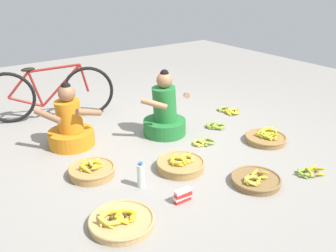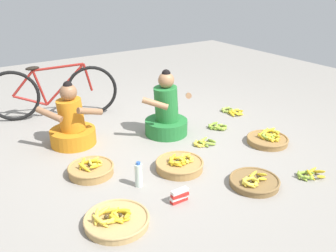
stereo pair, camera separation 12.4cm
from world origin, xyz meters
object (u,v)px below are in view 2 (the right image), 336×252
at_px(banana_basket_back_right, 91,169).
at_px(water_bottle, 139,175).
at_px(banana_basket_front_left, 116,220).
at_px(loose_bananas_back_center, 310,175).
at_px(vendor_woman_front, 166,114).
at_px(banana_basket_front_right, 268,139).
at_px(vendor_woman_behind, 72,125).
at_px(banana_basket_near_bicycle, 180,165).
at_px(bicycle_leaning, 53,92).
at_px(loose_bananas_front_center, 203,143).
at_px(banana_basket_back_left, 254,182).
at_px(loose_bananas_mid_right, 218,127).
at_px(packet_carton_stack, 179,196).
at_px(loose_bananas_near_vendor, 233,111).

xyz_separation_m(banana_basket_back_right, water_bottle, (0.29, -0.45, 0.06)).
xyz_separation_m(banana_basket_front_left, loose_bananas_back_center, (1.90, -0.39, -0.02)).
distance_m(vendor_woman_front, banana_basket_front_right, 1.23).
distance_m(vendor_woman_behind, banana_basket_near_bicycle, 1.37).
bearing_deg(banana_basket_back_right, vendor_woman_front, 19.17).
relative_size(banana_basket_near_bicycle, loose_bananas_back_center, 1.71).
relative_size(bicycle_leaning, loose_bananas_front_center, 5.95).
distance_m(banana_basket_back_left, loose_bananas_mid_right, 1.35).
bearing_deg(packet_carton_stack, banana_basket_front_left, 177.99).
relative_size(banana_basket_front_left, packet_carton_stack, 3.15).
height_order(loose_bananas_back_center, water_bottle, water_bottle).
relative_size(bicycle_leaning, banana_basket_back_right, 3.55).
height_order(loose_bananas_mid_right, water_bottle, water_bottle).
relative_size(banana_basket_back_left, packet_carton_stack, 2.83).
bearing_deg(vendor_woman_front, bicycle_leaning, 126.20).
relative_size(vendor_woman_behind, banana_basket_back_left, 1.59).
bearing_deg(banana_basket_front_left, vendor_woman_front, 43.77).
bearing_deg(loose_bananas_front_center, loose_bananas_near_vendor, 29.73).
bearing_deg(banana_basket_back_right, loose_bananas_front_center, -4.18).
relative_size(vendor_woman_behind, water_bottle, 2.99).
xyz_separation_m(loose_bananas_near_vendor, packet_carton_stack, (-1.88, -1.34, 0.03)).
xyz_separation_m(banana_basket_front_left, banana_basket_back_right, (0.15, 0.85, 0.01)).
xyz_separation_m(vendor_woman_behind, banana_basket_back_left, (1.09, -1.81, -0.20)).
xyz_separation_m(banana_basket_back_right, banana_basket_back_left, (1.19, -1.05, -0.01)).
bearing_deg(loose_bananas_front_center, loose_bananas_mid_right, 30.70).
distance_m(banana_basket_back_right, water_bottle, 0.54).
height_order(loose_bananas_back_center, loose_bananas_near_vendor, loose_bananas_near_vendor).
bearing_deg(vendor_woman_behind, bicycle_leaning, 83.99).
bearing_deg(vendor_woman_front, vendor_woman_behind, 161.22).
bearing_deg(banana_basket_near_bicycle, banana_basket_back_right, 152.22).
bearing_deg(loose_bananas_mid_right, banana_basket_front_right, -72.01).
distance_m(banana_basket_back_right, packet_carton_stack, 0.98).
distance_m(bicycle_leaning, loose_bananas_front_center, 2.17).
relative_size(vendor_woman_behind, loose_bananas_mid_right, 2.97).
distance_m(vendor_woman_behind, loose_bananas_mid_right, 1.80).
bearing_deg(loose_bananas_back_center, loose_bananas_mid_right, 88.48).
xyz_separation_m(bicycle_leaning, loose_bananas_front_center, (1.14, -1.81, -0.33)).
height_order(loose_bananas_front_center, water_bottle, water_bottle).
bearing_deg(banana_basket_back_left, banana_basket_front_left, 171.71).
distance_m(vendor_woman_front, bicycle_leaning, 1.63).
bearing_deg(water_bottle, packet_carton_stack, -68.22).
bearing_deg(loose_bananas_near_vendor, loose_bananas_back_center, -108.68).
height_order(bicycle_leaning, banana_basket_back_left, bicycle_leaning).
xyz_separation_m(banana_basket_front_left, water_bottle, (0.43, 0.40, 0.07)).
distance_m(bicycle_leaning, loose_bananas_mid_right, 2.24).
distance_m(banana_basket_front_right, banana_basket_front_left, 2.18).
relative_size(loose_bananas_front_center, loose_bananas_mid_right, 1.07).
bearing_deg(loose_bananas_near_vendor, banana_basket_front_left, -152.03).
xyz_separation_m(vendor_woman_behind, loose_bananas_front_center, (1.24, -0.86, -0.21)).
xyz_separation_m(banana_basket_back_left, loose_bananas_back_center, (0.56, -0.20, -0.01)).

